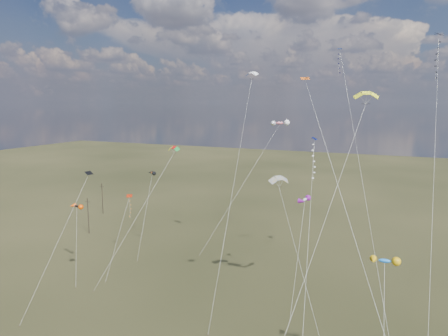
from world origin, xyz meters
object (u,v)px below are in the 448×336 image
at_px(utility_pole_far, 102,198).
at_px(parafoil_yellow, 366,94).
at_px(novelty_black_orange, 77,206).
at_px(utility_pole_near, 88,215).
at_px(diamond_black_high, 437,74).

height_order(utility_pole_far, parafoil_yellow, parafoil_yellow).
distance_m(utility_pole_far, novelty_black_orange, 36.85).
relative_size(utility_pole_near, parafoil_yellow, 0.26).
bearing_deg(diamond_black_high, parafoil_yellow, -123.72).
bearing_deg(diamond_black_high, novelty_black_orange, -170.56).
distance_m(utility_pole_far, diamond_black_high, 81.54).
distance_m(diamond_black_high, parafoil_yellow, 13.91).
distance_m(utility_pole_near, novelty_black_orange, 21.36).
bearing_deg(novelty_black_orange, parafoil_yellow, -3.14).
distance_m(diamond_black_high, novelty_black_orange, 57.84).
xyz_separation_m(utility_pole_far, novelty_black_orange, (20.41, -29.83, 7.21)).
height_order(utility_pole_near, utility_pole_far, same).
bearing_deg(diamond_black_high, utility_pole_near, 173.92).
bearing_deg(utility_pole_far, parafoil_yellow, -26.10).
distance_m(utility_pole_near, parafoil_yellow, 65.95).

